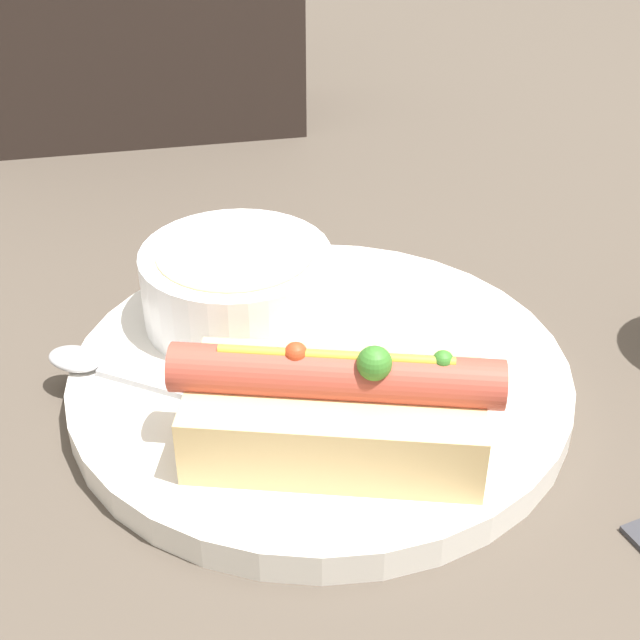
# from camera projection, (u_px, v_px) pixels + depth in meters

# --- Properties ---
(ground_plane) EXTENTS (4.00, 4.00, 0.00)m
(ground_plane) POSITION_uv_depth(u_px,v_px,m) (320.00, 390.00, 0.51)
(ground_plane) COLOR #4C4238
(dinner_plate) EXTENTS (0.28, 0.28, 0.02)m
(dinner_plate) POSITION_uv_depth(u_px,v_px,m) (320.00, 377.00, 0.51)
(dinner_plate) COLOR white
(dinner_plate) RESTS_ON ground_plane
(hot_dog) EXTENTS (0.16, 0.11, 0.06)m
(hot_dog) POSITION_uv_depth(u_px,v_px,m) (336.00, 407.00, 0.44)
(hot_dog) COLOR #E5C17F
(hot_dog) RESTS_ON dinner_plate
(soup_bowl) EXTENTS (0.11, 0.11, 0.05)m
(soup_bowl) POSITION_uv_depth(u_px,v_px,m) (237.00, 282.00, 0.53)
(soup_bowl) COLOR white
(soup_bowl) RESTS_ON dinner_plate
(spoon) EXTENTS (0.14, 0.10, 0.01)m
(spoon) POSITION_uv_depth(u_px,v_px,m) (125.00, 374.00, 0.49)
(spoon) COLOR #B7B7BC
(spoon) RESTS_ON dinner_plate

